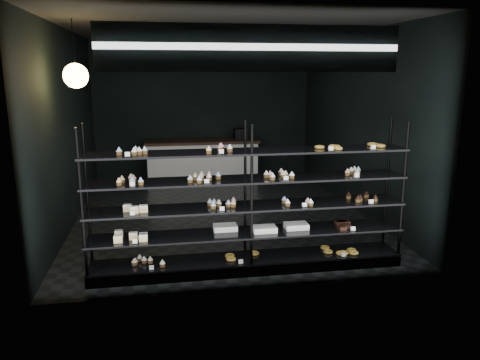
# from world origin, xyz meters

# --- Properties ---
(room) EXTENTS (5.01, 6.01, 3.20)m
(room) POSITION_xyz_m (0.00, 0.00, 1.60)
(room) COLOR black
(room) RESTS_ON ground
(display_shelf) EXTENTS (4.00, 0.50, 1.91)m
(display_shelf) POSITION_xyz_m (0.03, -2.45, 0.63)
(display_shelf) COLOR black
(display_shelf) RESTS_ON room
(signage) EXTENTS (3.30, 0.05, 0.50)m
(signage) POSITION_xyz_m (0.00, -2.93, 2.75)
(signage) COLOR #0D0D41
(signage) RESTS_ON room
(pendant_lamp) EXTENTS (0.33, 0.33, 0.89)m
(pendant_lamp) POSITION_xyz_m (-2.09, -1.37, 2.45)
(pendant_lamp) COLOR black
(pendant_lamp) RESTS_ON room
(service_counter) EXTENTS (2.57, 0.65, 1.23)m
(service_counter) POSITION_xyz_m (-0.07, 2.50, 0.50)
(service_counter) COLOR silver
(service_counter) RESTS_ON room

